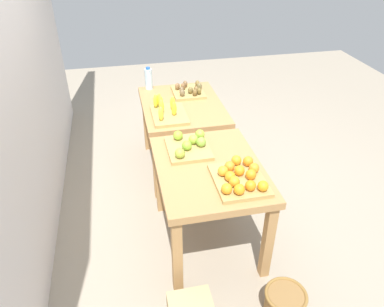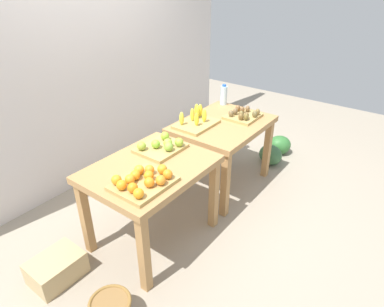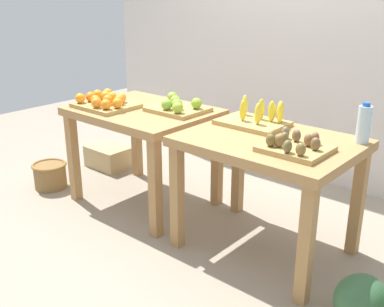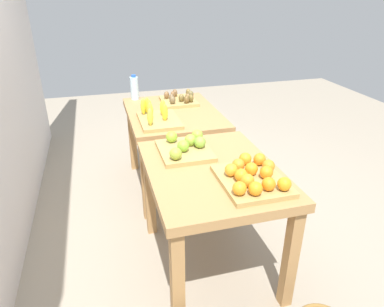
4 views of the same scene
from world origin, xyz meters
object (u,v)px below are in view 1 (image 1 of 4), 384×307
Objects in this scene: display_table_right at (182,114)px; apple_bin at (189,145)px; water_bottle at (149,79)px; banana_crate at (167,112)px; display_table_left at (209,178)px; wicker_basket at (284,303)px; watermelon_pile at (189,117)px; orange_bin at (240,177)px; kiwi_bin at (189,91)px.

display_table_right is 2.60× the size of apple_bin.
banana_crate is at bearing -171.87° from water_bottle.
wicker_basket is (-0.81, -0.35, -0.54)m from display_table_left.
display_table_left reaches higher than wicker_basket.
apple_bin is at bearing -172.24° from water_bottle.
banana_crate is 1.40m from watermelon_pile.
orange_bin reaches higher than watermelon_pile.
kiwi_bin reaches higher than display_table_right.
watermelon_pile is (1.14, -0.44, -0.68)m from banana_crate.
apple_bin reaches higher than watermelon_pile.
display_table_left reaches higher than watermelon_pile.
orange_bin is (-0.24, -0.16, 0.16)m from display_table_left.
display_table_right is 4.26× the size of water_bottle.
apple_bin is 1.11× the size of kiwi_bin.
display_table_right is 2.89× the size of kiwi_bin.
kiwi_bin is at bearing -33.45° from banana_crate.
kiwi_bin is at bearing -119.96° from water_bottle.
water_bottle is (0.68, 0.10, 0.07)m from banana_crate.
kiwi_bin is (0.45, -0.30, -0.01)m from banana_crate.
banana_crate is 0.65× the size of watermelon_pile.
wicker_basket is (-2.16, -0.24, -0.69)m from kiwi_bin.
kiwi_bin reaches higher than wicker_basket.
banana_crate is at bearing 11.71° from display_table_left.
orange_bin is at bearing -166.27° from water_bottle.
watermelon_pile reaches higher than wicker_basket.
apple_bin reaches higher than orange_bin.
kiwi_bin is 2.28m from wicker_basket.
orange_bin is at bearing -152.31° from apple_bin.
kiwi_bin is 0.97m from watermelon_pile.
apple_bin is 1.93m from watermelon_pile.
banana_crate is (0.89, 0.19, 0.16)m from display_table_left.
orange_bin is 1.19m from banana_crate.
kiwi_bin is 0.47m from water_bottle.
display_table_left is 1.36m from kiwi_bin.
apple_bin is at bearing -172.65° from banana_crate.
banana_crate is at bearing 17.39° from wicker_basket.
wicker_basket is at bearing -169.75° from display_table_right.
display_table_right reaches higher than watermelon_pile.
banana_crate is 1.22× the size of kiwi_bin.
display_table_right is at bearing 10.25° from wicker_basket.
water_bottle reaches higher than banana_crate.
water_bottle is (1.58, 0.28, 0.23)m from display_table_left.
water_bottle is (1.31, 0.18, 0.08)m from apple_bin.
display_table_right is at bearing 6.76° from orange_bin.
watermelon_pile is (0.69, -0.14, -0.68)m from kiwi_bin.
watermelon_pile is (0.91, -0.26, -0.53)m from display_table_right.
orange_bin is at bearing 18.20° from wicker_basket.
wicker_basket is at bearing -162.61° from banana_crate.
display_table_right is 0.33m from banana_crate.
orange_bin is 1.83× the size of water_bottle.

